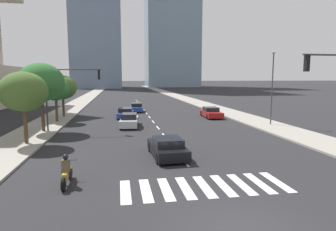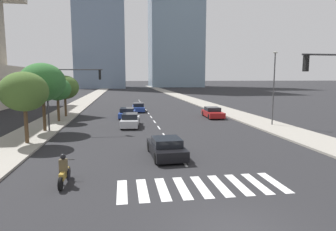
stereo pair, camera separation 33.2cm
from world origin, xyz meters
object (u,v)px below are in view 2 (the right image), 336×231
traffic_signal_far (68,86)px  street_tree_third (57,89)px  sedan_blue_3 (138,107)px  street_tree_second (42,82)px  motorcycle_lead (64,172)px  street_tree_fourth (65,87)px  sedan_blue_2 (127,113)px  sedan_black_1 (166,148)px  sedan_red_0 (213,113)px  street_lamp_east (274,83)px  sedan_silver_4 (130,120)px  street_tree_nearest (24,92)px

traffic_signal_far → street_tree_third: (-2.24, 6.04, -0.56)m
sedan_blue_3 → street_tree_second: size_ratio=0.79×
motorcycle_lead → street_tree_fourth: (-4.32, 23.98, 3.16)m
street_tree_third → street_tree_fourth: street_tree_fourth is taller
street_tree_third → sedan_blue_2: bearing=20.2°
street_tree_second → sedan_blue_2: bearing=49.0°
motorcycle_lead → sedan_black_1: size_ratio=0.50×
street_tree_third → street_tree_fourth: 4.13m
sedan_blue_3 → street_tree_second: 18.16m
sedan_red_0 → traffic_signal_far: traffic_signal_far is taller
sedan_blue_3 → traffic_signal_far: 17.15m
sedan_blue_2 → sedan_blue_3: size_ratio=1.01×
traffic_signal_far → street_tree_second: (-2.24, 0.11, 0.29)m
sedan_red_0 → street_lamp_east: street_lamp_east is taller
sedan_red_0 → sedan_blue_2: (-10.57, 1.58, -0.02)m
sedan_red_0 → street_tree_fourth: street_tree_fourth is taller
motorcycle_lead → sedan_silver_4: (3.48, 15.81, 0.05)m
traffic_signal_far → sedan_red_0: bearing=24.5°
motorcycle_lead → sedan_silver_4: bearing=-10.9°
sedan_blue_2 → street_tree_third: 8.67m
street_tree_nearest → street_tree_third: bearing=90.0°
sedan_silver_4 → sedan_red_0: bearing=-57.7°
street_lamp_east → street_tree_nearest: bearing=-167.1°
sedan_black_1 → street_lamp_east: 16.45m
street_tree_nearest → street_tree_fourth: 15.13m
sedan_black_1 → street_tree_second: bearing=41.7°
traffic_signal_far → sedan_blue_2: bearing=58.8°
street_lamp_east → sedan_silver_4: bearing=172.7°
sedan_blue_3 → traffic_signal_far: size_ratio=0.81×
sedan_blue_3 → street_tree_nearest: 22.44m
motorcycle_lead → street_tree_second: bearing=18.8°
motorcycle_lead → sedan_red_0: bearing=-31.8°
sedan_blue_3 → street_tree_fourth: street_tree_fourth is taller
sedan_black_1 → traffic_signal_far: 12.86m
motorcycle_lead → street_tree_second: 15.10m
sedan_red_0 → street_tree_third: size_ratio=0.96×
motorcycle_lead → traffic_signal_far: size_ratio=0.37×
sedan_red_0 → street_tree_second: size_ratio=0.76×
sedan_blue_2 → street_lamp_east: 17.49m
motorcycle_lead → street_tree_nearest: size_ratio=0.41×
sedan_black_1 → motorcycle_lead: bearing=123.8°
motorcycle_lead → sedan_black_1: 6.76m
traffic_signal_far → street_tree_fourth: (-2.24, 10.18, -0.51)m
sedan_blue_2 → street_tree_nearest: size_ratio=0.92×
street_tree_fourth → sedan_blue_2: bearing=-10.0°
motorcycle_lead → sedan_blue_3: (5.01, 28.99, 0.00)m
sedan_black_1 → sedan_silver_4: sedan_silver_4 is taller
sedan_blue_3 → sedan_red_0: bearing=-130.0°
sedan_blue_3 → street_lamp_east: bearing=-137.4°
sedan_blue_3 → street_tree_third: bearing=136.3°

